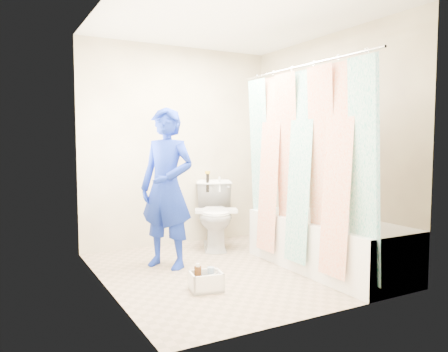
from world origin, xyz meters
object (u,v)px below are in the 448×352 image
toilet (215,215)px  plumber (167,188)px  bathtub (327,242)px  cleaning_caddy (207,282)px

toilet → plumber: plumber is taller
bathtub → plumber: (-1.35, 0.83, 0.53)m
toilet → plumber: bearing=-124.8°
bathtub → cleaning_caddy: bearing=-180.0°
cleaning_caddy → toilet: bearing=70.4°
toilet → cleaning_caddy: 1.54m
toilet → cleaning_caddy: size_ratio=2.63×
plumber → cleaning_caddy: size_ratio=5.33×
bathtub → cleaning_caddy: size_ratio=5.86×
bathtub → cleaning_caddy: (-1.32, -0.00, -0.19)m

